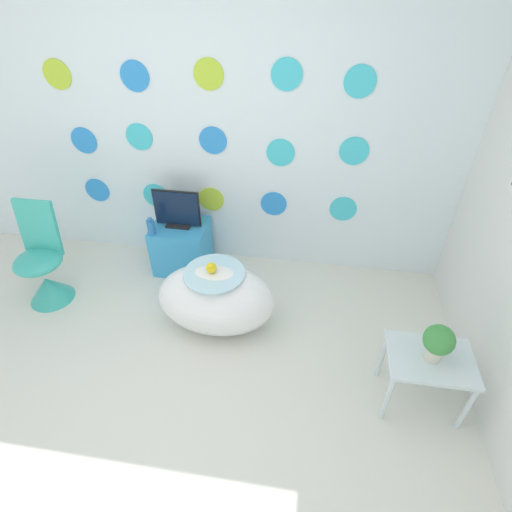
{
  "coord_description": "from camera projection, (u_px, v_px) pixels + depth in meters",
  "views": [
    {
      "loc": [
        0.86,
        -1.1,
        2.41
      ],
      "look_at": [
        0.54,
        0.94,
        0.81
      ],
      "focal_mm": 28.0,
      "sensor_mm": 36.0,
      "label": 1
    }
  ],
  "objects": [
    {
      "name": "tv",
      "position": [
        177.0,
        210.0,
        3.44
      ],
      "size": [
        0.41,
        0.12,
        0.35
      ],
      "color": "black",
      "rests_on": "tv_cabinet"
    },
    {
      "name": "tv_cabinet",
      "position": [
        182.0,
        246.0,
        3.67
      ],
      "size": [
        0.48,
        0.41,
        0.46
      ],
      "color": "#389ED6",
      "rests_on": "ground_plane"
    },
    {
      "name": "rubber_duck",
      "position": [
        211.0,
        268.0,
        2.84
      ],
      "size": [
        0.08,
        0.09,
        0.09
      ],
      "color": "yellow",
      "rests_on": "bathtub"
    },
    {
      "name": "chair",
      "position": [
        44.0,
        273.0,
        3.31
      ],
      "size": [
        0.38,
        0.38,
        0.88
      ],
      "color": "#38B2A3",
      "rests_on": "ground_plane"
    },
    {
      "name": "side_table",
      "position": [
        428.0,
        365.0,
        2.46
      ],
      "size": [
        0.52,
        0.38,
        0.44
      ],
      "color": "silver",
      "rests_on": "ground_plane"
    },
    {
      "name": "wall_back_dotted",
      "position": [
        209.0,
        123.0,
        3.19
      ],
      "size": [
        5.11,
        0.05,
        2.6
      ],
      "color": "white",
      "rests_on": "ground_plane"
    },
    {
      "name": "ground_plane",
      "position": [
        145.0,
        445.0,
        2.44
      ],
      "size": [
        12.0,
        12.0,
        0.0
      ],
      "primitive_type": "plane",
      "color": "silver"
    },
    {
      "name": "potted_plant_left",
      "position": [
        438.0,
        342.0,
        2.33
      ],
      "size": [
        0.18,
        0.18,
        0.25
      ],
      "color": "beige",
      "rests_on": "side_table"
    },
    {
      "name": "vase",
      "position": [
        151.0,
        227.0,
        3.39
      ],
      "size": [
        0.07,
        0.07,
        0.16
      ],
      "color": "#2D72B7",
      "rests_on": "tv_cabinet"
    },
    {
      "name": "bathtub",
      "position": [
        216.0,
        299.0,
        3.05
      ],
      "size": [
        0.9,
        0.55,
        0.56
      ],
      "color": "white",
      "rests_on": "ground_plane"
    }
  ]
}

